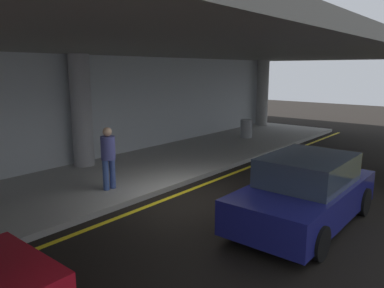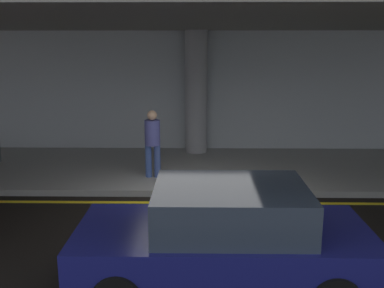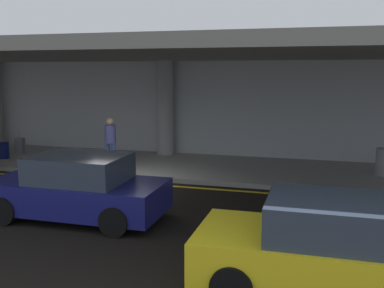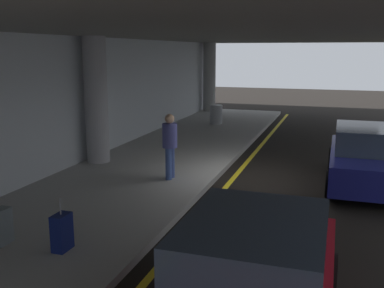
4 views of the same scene
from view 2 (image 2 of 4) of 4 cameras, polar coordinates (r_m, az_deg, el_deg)
The scene contains 8 objects.
ground_plane at distance 9.14m, azimuth 0.33°, elevation -9.02°, with size 60.00×60.00×0.00m, color black.
sidewalk at distance 12.05m, azimuth 0.48°, elevation -3.19°, with size 26.00×4.20×0.15m, color gray.
lane_stripe_yellow at distance 9.73m, azimuth 0.36°, elevation -7.61°, with size 26.00×0.14×0.01m, color yellow.
support_column_center at distance 13.32m, azimuth 0.55°, elevation 6.68°, with size 0.67×0.67×3.65m, color gray.
ceiling_overhang at distance 11.10m, azimuth 0.49°, elevation 15.66°, with size 28.00×13.20×0.30m, color slate.
terminal_back_wall at distance 13.91m, azimuth 0.56°, elevation 6.63°, with size 26.00×0.30×3.80m, color #ADB4B9.
car_navy at distance 6.35m, azimuth 4.25°, elevation -12.24°, with size 4.10×1.92×1.50m.
traveler_with_luggage at distance 10.86m, azimuth -5.14°, elevation 0.62°, with size 0.38×0.38×1.68m.
Camera 2 is at (0.08, -8.48, 3.40)m, focal length 41.18 mm.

